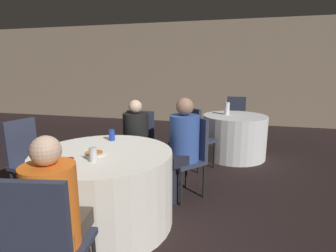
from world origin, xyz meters
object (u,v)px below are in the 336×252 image
Objects in this scene: chair_near_west at (27,154)px; chair_far_southwest at (195,133)px; person_black_shirt at (135,143)px; bottle_far at (227,109)px; table_far at (234,136)px; chair_far_north at (236,116)px; person_blue_shirt at (180,148)px; soda_can_silver at (93,155)px; pizza_plate_near at (94,153)px; soda_can_blue at (112,135)px; chair_near_north at (139,140)px; soda_can_red at (70,166)px; person_orange_shirt at (60,221)px; table_near at (105,188)px; chair_near_northeast at (191,150)px; chair_near_south at (45,240)px.

chair_near_west is 1.00× the size of chair_far_southwest.
person_black_shirt reaches higher than bottle_far.
table_far is 0.98m from chair_far_north.
person_blue_shirt is 1.12m from soda_can_silver.
person_black_shirt is at bearing 89.14° from pizza_plate_near.
pizza_plate_near is at bearing 85.46° from chair_near_west.
chair_far_southwest is 3.89× the size of pizza_plate_near.
soda_can_silver is 0.68m from soda_can_blue.
person_blue_shirt is (-0.63, -2.68, 0.05)m from chair_far_north.
soda_can_red is (0.06, -1.62, 0.23)m from chair_near_north.
person_orange_shirt reaches higher than person_black_shirt.
bottle_far is at bearing 80.93° from chair_far_north.
soda_can_silver is (0.03, 0.28, 0.00)m from soda_can_red.
chair_far_southwest reaches higher than pizza_plate_near.
soda_can_red is (0.02, -0.54, 0.43)m from table_near.
pizza_plate_near is (-0.21, 0.82, 0.17)m from person_orange_shirt.
soda_can_red is (-1.21, -2.95, 0.43)m from table_far.
chair_near_north is at bearing 21.93° from chair_near_northeast.
pizza_plate_near is 0.22m from soda_can_silver.
chair_far_north reaches higher than pizza_plate_near.
soda_can_silver is (-1.20, -3.63, 0.23)m from chair_far_north.
soda_can_blue is at bearing 91.10° from chair_near_south.
person_orange_shirt is 4.67× the size of pizza_plate_near.
chair_far_north is 3.89× the size of pizza_plate_near.
chair_near_south is 1.00× the size of chair_far_north.
chair_near_south and chair_far_north have the same top height.
pizza_plate_near is (-0.05, -0.07, 0.37)m from table_near.
table_far is 1.85m from chair_near_north.
chair_near_south is 4.56m from chair_far_north.
chair_far_north is at bearing 108.22° from chair_far_southwest.
chair_near_south is 3.64m from bottle_far.
table_far is 1.69m from chair_near_northeast.
chair_near_south is 0.83× the size of person_orange_shirt.
bottle_far is (1.12, 1.38, 0.28)m from chair_near_north.
person_blue_shirt is 0.69m from person_black_shirt.
person_blue_shirt is at bearing 64.28° from soda_can_red.
soda_can_red is (-0.18, 0.52, 0.23)m from chair_near_south.
chair_near_northeast is 0.76m from person_black_shirt.
chair_far_southwest is at bearing 74.12° from soda_can_red.
person_blue_shirt is at bearing 63.98° from person_orange_shirt.
soda_can_blue is (-0.74, -1.24, 0.23)m from chair_far_southwest.
chair_near_north is 7.82× the size of soda_can_red.
chair_far_north is 7.82× the size of soda_can_blue.
pizza_plate_near is at bearing 93.63° from chair_near_south.
chair_far_southwest is at bearing 68.79° from table_near.
pizza_plate_near is at bearing -84.07° from soda_can_blue.
chair_near_northeast is 1.28m from soda_can_silver.
soda_can_silver is (-0.11, 0.64, 0.23)m from person_orange_shirt.
person_blue_shirt reaches higher than chair_near_south.
chair_near_south is 1.52m from soda_can_blue.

